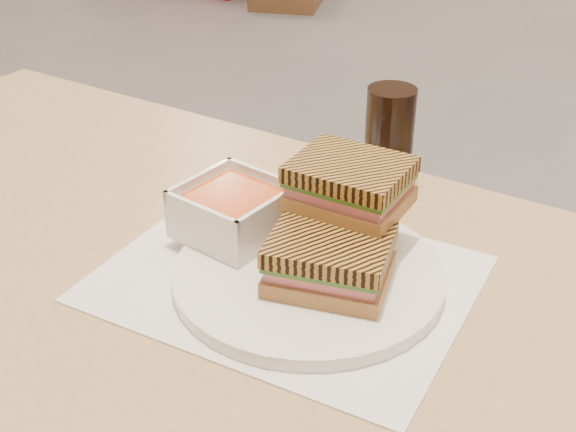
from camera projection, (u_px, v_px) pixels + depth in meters
The scene contains 7 objects.
main_table at pixel (158, 336), 0.90m from camera, with size 1.23×0.76×0.75m.
tray_liner at pixel (286, 279), 0.80m from camera, with size 0.38×0.30×0.00m.
plate at pixel (308, 275), 0.79m from camera, with size 0.29×0.29×0.02m.
soup_bowl at pixel (234, 213), 0.84m from camera, with size 0.12×0.12×0.06m.
panini_lower at pixel (330, 260), 0.76m from camera, with size 0.14×0.12×0.05m.
panini_upper at pixel (350, 184), 0.79m from camera, with size 0.12×0.10×0.05m.
cola_glass at pixel (389, 138), 0.95m from camera, with size 0.06×0.06×0.13m.
Camera 1 is at (0.33, -2.59, 1.22)m, focal length 46.96 mm.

